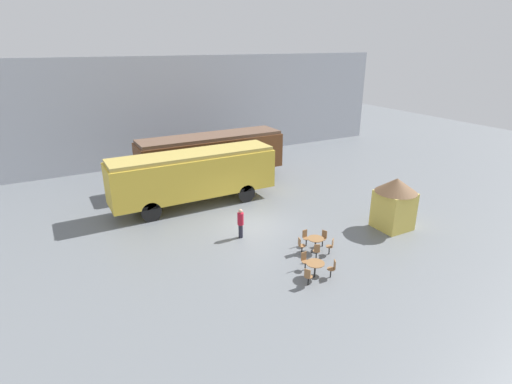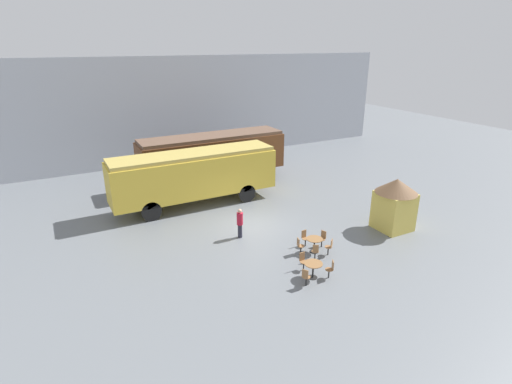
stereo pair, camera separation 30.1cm
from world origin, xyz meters
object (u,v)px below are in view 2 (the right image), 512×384
Objects in this scene: cafe_chair_0 at (331,268)px; visitor_person at (240,222)px; cafe_table_mid at (314,242)px; passenger_coach_wooden at (213,154)px; passenger_coach_vintage at (194,174)px; ticket_kiosk at (395,201)px; cafe_table_near at (313,266)px.

cafe_chair_0 is 5.87m from visitor_person.
cafe_table_mid is 2.42m from cafe_chair_0.
passenger_coach_wooden reaches higher than cafe_chair_0.
cafe_table_mid is 0.50× the size of visitor_person.
passenger_coach_vintage is 3.54× the size of ticket_kiosk.
passenger_coach_wooden is 12.93× the size of cafe_table_mid.
cafe_chair_0 is (2.39, -11.13, -1.64)m from passenger_coach_vintage.
passenger_coach_vintage is 12.20× the size of cafe_chair_0.
passenger_coach_vintage is at bearing 95.47° from visitor_person.
passenger_coach_wooden is 13.66m from ticket_kiosk.
cafe_table_mid is (1.45, 1.91, 0.01)m from cafe_table_near.
visitor_person is at bearing -42.32° from cafe_chair_0.
passenger_coach_vintage reaches higher than cafe_chair_0.
passenger_coach_wooden is 14.48m from cafe_table_near.
visitor_person reaches higher than cafe_chair_0.
ticket_kiosk is at bearing -20.76° from visitor_person.
cafe_chair_0 is (-0.34, -14.73, -1.75)m from passenger_coach_wooden.
cafe_table_mid is at bearing -88.10° from passenger_coach_wooden.
cafe_chair_0 is at bearing -108.15° from cafe_table_mid.
passenger_coach_wooden reaches higher than cafe_table_near.
passenger_coach_vintage reaches higher than cafe_table_near.
passenger_coach_wooden is 14.84m from cafe_chair_0.
cafe_table_near is 0.97× the size of cafe_chair_0.
visitor_person is (0.53, -5.58, -1.24)m from passenger_coach_vintage.
passenger_coach_wooden is at bearing 115.93° from ticket_kiosk.
cafe_chair_0 is at bearing -158.73° from ticket_kiosk.
cafe_table_near is 2.40m from cafe_table_mid.
passenger_coach_vintage reaches higher than visitor_person.
passenger_coach_vintage reaches higher than ticket_kiosk.
visitor_person is at bearing 159.24° from ticket_kiosk.
cafe_table_mid is at bearing 52.83° from cafe_table_near.
passenger_coach_wooden is 9.54m from visitor_person.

